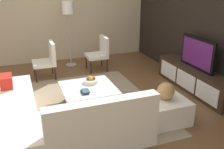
{
  "coord_description": "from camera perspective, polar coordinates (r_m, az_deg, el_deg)",
  "views": [
    {
      "loc": [
        4.17,
        -1.03,
        2.31
      ],
      "look_at": [
        -0.18,
        0.6,
        0.53
      ],
      "focal_mm": 41.63,
      "sensor_mm": 36.0,
      "label": 1
    }
  ],
  "objects": [
    {
      "name": "ground_plane",
      "position": [
        4.87,
        -5.9,
        -7.47
      ],
      "size": [
        14.0,
        14.0,
        0.0
      ],
      "primitive_type": "plane",
      "color": "brown"
    },
    {
      "name": "feature_wall_back",
      "position": [
        5.66,
        21.39,
        10.29
      ],
      "size": [
        6.4,
        0.12,
        2.8
      ],
      "primitive_type": "cube",
      "color": "black",
      "rests_on": "ground"
    },
    {
      "name": "side_wall_left",
      "position": [
        7.52,
        -11.28,
        13.62
      ],
      "size": [
        0.12,
        5.2,
        2.8
      ],
      "primitive_type": "cube",
      "color": "beige",
      "rests_on": "ground"
    },
    {
      "name": "area_rug",
      "position": [
        4.96,
        -6.2,
        -6.9
      ],
      "size": [
        3.11,
        2.61,
        0.01
      ],
      "primitive_type": "cube",
      "color": "gray",
      "rests_on": "ground"
    },
    {
      "name": "media_console",
      "position": [
        5.77,
        17.63,
        -0.99
      ],
      "size": [
        2.16,
        0.45,
        0.5
      ],
      "color": "#332319",
      "rests_on": "ground"
    },
    {
      "name": "television",
      "position": [
        5.6,
        18.27,
        4.47
      ],
      "size": [
        1.0,
        0.06,
        0.65
      ],
      "color": "black",
      "rests_on": "media_console"
    },
    {
      "name": "sectional_couch",
      "position": [
        4.17,
        -15.84,
        -9.08
      ],
      "size": [
        2.49,
        2.4,
        0.82
      ],
      "color": "silver",
      "rests_on": "ground"
    },
    {
      "name": "coffee_table",
      "position": [
        4.89,
        -5.15,
        -4.68
      ],
      "size": [
        0.96,
        0.97,
        0.38
      ],
      "color": "#332319",
      "rests_on": "ground"
    },
    {
      "name": "accent_chair_near",
      "position": [
        6.29,
        -13.97,
        3.5
      ],
      "size": [
        0.54,
        0.51,
        0.87
      ],
      "rotation": [
        0.0,
        0.0,
        -0.17
      ],
      "color": "#332319",
      "rests_on": "ground"
    },
    {
      "name": "floor_lamp",
      "position": [
        6.92,
        -9.6,
        13.37
      ],
      "size": [
        0.3,
        0.3,
        1.71
      ],
      "color": "#A5A5AA",
      "rests_on": "ground"
    },
    {
      "name": "ottoman",
      "position": [
        4.49,
        11.42,
        -7.56
      ],
      "size": [
        0.7,
        0.7,
        0.4
      ],
      "primitive_type": "cube",
      "color": "silver",
      "rests_on": "ground"
    },
    {
      "name": "fruit_bowl",
      "position": [
        4.98,
        -4.7,
        -1.25
      ],
      "size": [
        0.28,
        0.28,
        0.14
      ],
      "color": "silver",
      "rests_on": "coffee_table"
    },
    {
      "name": "accent_chair_far",
      "position": [
        6.68,
        -2.7,
        5.11
      ],
      "size": [
        0.52,
        0.51,
        0.87
      ],
      "rotation": [
        0.0,
        0.0,
        0.03
      ],
      "color": "#332319",
      "rests_on": "ground"
    },
    {
      "name": "decorative_ball",
      "position": [
        4.34,
        11.75,
        -3.58
      ],
      "size": [
        0.29,
        0.29,
        0.29
      ],
      "primitive_type": "sphere",
      "color": "#AD8451",
      "rests_on": "ottoman"
    },
    {
      "name": "book_stack",
      "position": [
        4.58,
        -5.94,
        -3.75
      ],
      "size": [
        0.19,
        0.13,
        0.05
      ],
      "color": "#1E232D",
      "rests_on": "coffee_table"
    }
  ]
}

